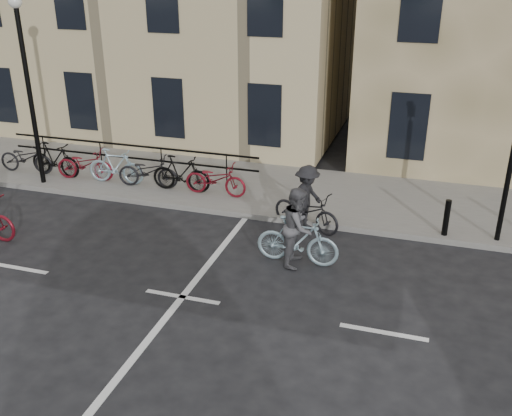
% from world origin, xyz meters
% --- Properties ---
extents(ground, '(120.00, 120.00, 0.00)m').
position_xyz_m(ground, '(0.00, 0.00, 0.00)').
color(ground, black).
rests_on(ground, ground).
extents(sidewalk, '(46.00, 4.00, 0.15)m').
position_xyz_m(sidewalk, '(-4.00, 6.00, 0.07)').
color(sidewalk, slate).
rests_on(sidewalk, ground).
extents(lamp_post, '(0.36, 0.36, 5.28)m').
position_xyz_m(lamp_post, '(-6.50, 4.40, 3.49)').
color(lamp_post, black).
rests_on(lamp_post, sidewalk).
extents(bollard_east, '(0.14, 0.14, 0.90)m').
position_xyz_m(bollard_east, '(5.00, 4.25, 0.60)').
color(bollard_east, black).
rests_on(bollard_east, sidewalk).
extents(parked_bikes, '(8.30, 1.23, 1.05)m').
position_xyz_m(parked_bikes, '(-4.35, 5.04, 0.64)').
color(parked_bikes, black).
rests_on(parked_bikes, sidewalk).
extents(cyclist_grey, '(1.86, 0.87, 1.79)m').
position_xyz_m(cyclist_grey, '(1.87, 2.09, 0.73)').
color(cyclist_grey, '#92B1BF').
rests_on(cyclist_grey, ground).
extents(cyclist_dark, '(1.99, 1.28, 1.68)m').
position_xyz_m(cyclist_dark, '(1.66, 3.90, 0.66)').
color(cyclist_dark, black).
rests_on(cyclist_dark, ground).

